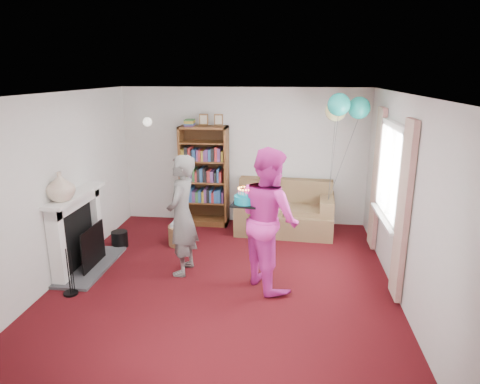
# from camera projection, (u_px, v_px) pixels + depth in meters

# --- Properties ---
(ground) EXTENTS (5.00, 5.00, 0.00)m
(ground) POSITION_uv_depth(u_px,v_px,m) (224.00, 281.00, 5.84)
(ground) COLOR #32070E
(ground) RESTS_ON ground
(wall_back) EXTENTS (4.50, 0.02, 2.50)m
(wall_back) POSITION_uv_depth(u_px,v_px,m) (244.00, 156.00, 7.90)
(wall_back) COLOR silver
(wall_back) RESTS_ON ground
(wall_left) EXTENTS (0.02, 5.00, 2.50)m
(wall_left) POSITION_uv_depth(u_px,v_px,m) (57.00, 188.00, 5.75)
(wall_left) COLOR silver
(wall_left) RESTS_ON ground
(wall_right) EXTENTS (0.02, 5.00, 2.50)m
(wall_right) POSITION_uv_depth(u_px,v_px,m) (405.00, 199.00, 5.25)
(wall_right) COLOR silver
(wall_right) RESTS_ON ground
(ceiling) EXTENTS (4.50, 5.00, 0.01)m
(ceiling) POSITION_uv_depth(u_px,v_px,m) (222.00, 93.00, 5.16)
(ceiling) COLOR white
(ceiling) RESTS_ON wall_back
(fireplace) EXTENTS (0.55, 1.80, 1.12)m
(fireplace) POSITION_uv_depth(u_px,v_px,m) (81.00, 235.00, 6.11)
(fireplace) COLOR #3F3F42
(fireplace) RESTS_ON ground
(window_bay) EXTENTS (0.14, 2.02, 2.20)m
(window_bay) POSITION_uv_depth(u_px,v_px,m) (389.00, 190.00, 5.84)
(window_bay) COLOR white
(window_bay) RESTS_ON ground
(wall_sconce) EXTENTS (0.16, 0.23, 0.16)m
(wall_sconce) POSITION_uv_depth(u_px,v_px,m) (148.00, 122.00, 7.78)
(wall_sconce) COLOR gold
(wall_sconce) RESTS_ON ground
(bookcase) EXTENTS (0.87, 0.42, 2.04)m
(bookcase) POSITION_uv_depth(u_px,v_px,m) (205.00, 176.00, 7.87)
(bookcase) COLOR #472B14
(bookcase) RESTS_ON ground
(sofa) EXTENTS (1.68, 0.89, 0.89)m
(sofa) POSITION_uv_depth(u_px,v_px,m) (285.00, 212.00, 7.64)
(sofa) COLOR brown
(sofa) RESTS_ON ground
(wicker_basket) EXTENTS (0.43, 0.43, 0.38)m
(wicker_basket) POSITION_uv_depth(u_px,v_px,m) (182.00, 234.00, 7.05)
(wicker_basket) COLOR #9A7848
(wicker_basket) RESTS_ON ground
(person_striped) EXTENTS (0.46, 0.65, 1.69)m
(person_striped) POSITION_uv_depth(u_px,v_px,m) (182.00, 216.00, 5.89)
(person_striped) COLOR black
(person_striped) RESTS_ON ground
(person_magenta) EXTENTS (1.08, 1.14, 1.86)m
(person_magenta) POSITION_uv_depth(u_px,v_px,m) (269.00, 218.00, 5.52)
(person_magenta) COLOR #D32A9C
(person_magenta) RESTS_ON ground
(birthday_cake) EXTENTS (0.33, 0.33, 0.22)m
(birthday_cake) POSITION_uv_depth(u_px,v_px,m) (245.00, 200.00, 5.42)
(birthday_cake) COLOR black
(birthday_cake) RESTS_ON ground
(balloons) EXTENTS (0.68, 0.73, 1.79)m
(balloons) POSITION_uv_depth(u_px,v_px,m) (345.00, 108.00, 6.64)
(balloons) COLOR #3F3F3F
(balloons) RESTS_ON ground
(mantel_vase) EXTENTS (0.38, 0.38, 0.38)m
(mantel_vase) POSITION_uv_depth(u_px,v_px,m) (60.00, 186.00, 5.57)
(mantel_vase) COLOR beige
(mantel_vase) RESTS_ON fireplace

